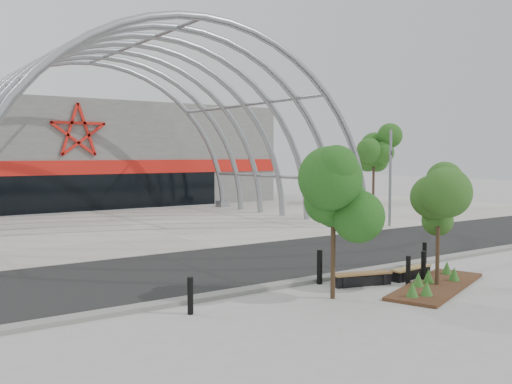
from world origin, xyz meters
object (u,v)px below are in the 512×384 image
at_px(street_tree_0, 334,190).
at_px(bench_0, 362,279).
at_px(bench_1, 411,273).
at_px(bollard_2, 408,270).
at_px(street_tree_1, 439,202).
at_px(signal_pole, 390,176).

xyz_separation_m(street_tree_0, bench_0, (1.84, 0.69, -2.86)).
relative_size(bench_0, bench_1, 1.07).
bearing_deg(bollard_2, bench_1, 34.92).
bearing_deg(street_tree_0, bench_0, 20.51).
bearing_deg(street_tree_1, bench_1, 75.56).
bearing_deg(street_tree_0, signal_pole, 36.93).
relative_size(street_tree_0, street_tree_1, 1.17).
distance_m(street_tree_0, bollard_2, 4.00).
xyz_separation_m(street_tree_0, bench_1, (3.86, 0.47, -2.87)).
height_order(signal_pole, bench_0, signal_pole).
bearing_deg(bollard_2, signal_pole, 44.50).
bearing_deg(street_tree_1, bollard_2, 124.08).
height_order(street_tree_0, street_tree_1, street_tree_0).
bearing_deg(street_tree_1, bench_0, 138.50).
bearing_deg(signal_pole, bollard_2, -135.50).
distance_m(street_tree_0, bench_1, 4.83).
bearing_deg(bollard_2, street_tree_1, -55.92).
distance_m(bench_0, bench_1, 2.03).
bearing_deg(bollard_2, bench_0, 147.06).
xyz_separation_m(street_tree_0, street_tree_1, (3.53, -0.81, -0.43)).
distance_m(signal_pole, bollard_2, 14.64).
relative_size(signal_pole, street_tree_1, 1.48).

